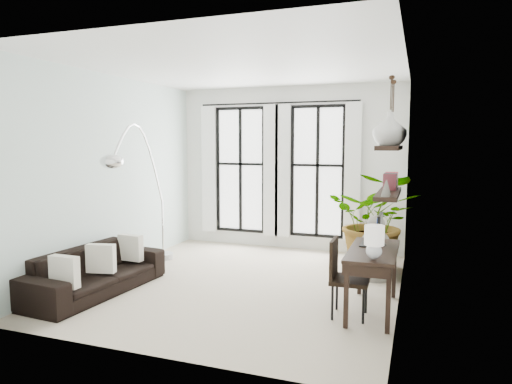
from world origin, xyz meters
The scene contains 16 objects.
floor centered at (0.00, 0.00, 0.00)m, with size 5.00×5.00×0.00m, color beige.
ceiling centered at (0.00, 0.00, 3.20)m, with size 5.00×5.00×0.00m, color white.
wall_left centered at (-2.25, 0.00, 1.60)m, with size 5.00×5.00×0.00m, color silver.
wall_right centered at (2.25, 0.00, 1.60)m, with size 5.00×5.00×0.00m, color white.
wall_back centered at (0.00, 2.50, 1.60)m, with size 4.50×4.50×0.00m, color white.
windows centered at (-0.20, 2.43, 1.56)m, with size 3.26×0.13×2.65m.
wall_shelves centered at (2.11, -0.51, 1.73)m, with size 0.25×1.30×0.60m.
sofa centered at (-1.80, -1.09, 0.31)m, with size 2.15×0.84×0.63m, color black.
throw_pillows centered at (-1.70, -1.09, 0.50)m, with size 0.40×1.52×0.40m.
plant centered at (1.80, 1.54, 0.81)m, with size 1.46×1.26×1.62m, color #2D7228.
desk centered at (1.94, -0.59, 0.74)m, with size 0.57×1.36×1.19m.
desk_chair centered at (1.62, -0.79, 0.54)m, with size 0.46×0.46×0.95m.
arc_lamp centered at (-1.70, -0.09, 1.88)m, with size 0.74×2.25×2.41m.
buddha centered at (1.85, 0.94, 0.42)m, with size 0.55×0.55×0.99m.
vase_a centered at (2.11, -0.80, 2.27)m, with size 0.37×0.37×0.38m, color white.
vase_b centered at (2.11, -0.40, 2.27)m, with size 0.37×0.37×0.38m, color white.
Camera 1 is at (2.44, -6.22, 2.11)m, focal length 32.00 mm.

